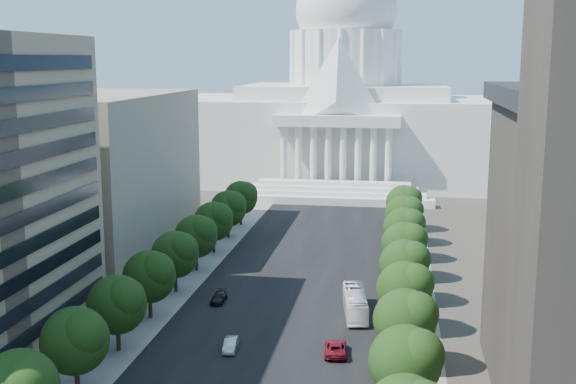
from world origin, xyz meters
The scene contains 30 objects.
road_asphalt centered at (0.00, 90.00, 0.00)m, with size 30.00×260.00×0.01m, color black.
sidewalk_left centered at (-19.00, 90.00, 0.00)m, with size 8.00×260.00×0.02m, color gray.
sidewalk_right centered at (19.00, 90.00, 0.00)m, with size 8.00×260.00×0.02m, color gray.
capitol centered at (0.00, 184.89, 20.01)m, with size 120.00×56.00×73.00m.
office_block_left_far centered at (-48.00, 100.00, 15.00)m, with size 38.00×52.00×30.00m, color gray.
tree_l_c centered at (-17.66, 35.81, 6.45)m, with size 7.79×7.60×9.97m.
tree_l_d centered at (-17.66, 47.81, 6.45)m, with size 7.79×7.60×9.97m.
tree_l_e centered at (-17.66, 59.81, 6.45)m, with size 7.79×7.60×9.97m.
tree_l_f centered at (-17.66, 71.81, 6.45)m, with size 7.79×7.60×9.97m.
tree_l_g centered at (-17.66, 83.81, 6.45)m, with size 7.79×7.60×9.97m.
tree_l_h centered at (-17.66, 95.81, 6.45)m, with size 7.79×7.60×9.97m.
tree_l_i centered at (-17.66, 107.81, 6.45)m, with size 7.79×7.60×9.97m.
tree_l_j centered at (-17.66, 119.81, 6.45)m, with size 7.79×7.60×9.97m.
tree_r_c centered at (18.34, 35.81, 6.45)m, with size 7.79×7.60×9.97m.
tree_r_d centered at (18.34, 47.81, 6.45)m, with size 7.79×7.60×9.97m.
tree_r_e centered at (18.34, 59.81, 6.45)m, with size 7.79×7.60×9.97m.
tree_r_f centered at (18.34, 71.81, 6.45)m, with size 7.79×7.60×9.97m.
tree_r_g centered at (18.34, 83.81, 6.45)m, with size 7.79×7.60×9.97m.
tree_r_h centered at (18.34, 95.81, 6.45)m, with size 7.79×7.60×9.97m.
tree_r_i centered at (18.34, 107.81, 6.45)m, with size 7.79×7.60×9.97m.
tree_r_j centered at (18.34, 119.81, 6.45)m, with size 7.79×7.60×9.97m.
streetlight_b centered at (19.90, 35.00, 5.82)m, with size 2.61×0.44×9.00m.
streetlight_c centered at (19.90, 60.00, 5.82)m, with size 2.61×0.44×9.00m.
streetlight_d centered at (19.90, 85.00, 5.82)m, with size 2.61×0.44×9.00m.
streetlight_e centered at (19.90, 110.00, 5.82)m, with size 2.61×0.44×9.00m.
streetlight_f centered at (19.90, 135.00, 5.82)m, with size 2.61×0.44×9.00m.
car_silver centered at (-3.87, 50.30, 0.75)m, with size 1.58×4.54×1.50m, color #B8BAC1.
car_red centered at (9.53, 51.05, 0.82)m, with size 2.73×5.93×1.65m, color maroon.
car_dark_b centered at (-9.95, 68.14, 0.70)m, with size 1.97×4.86×1.41m, color black.
city_bus centered at (11.05, 65.90, 1.76)m, with size 2.95×12.61×3.51m, color white.
Camera 1 is at (16.81, -34.70, 36.80)m, focal length 45.00 mm.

